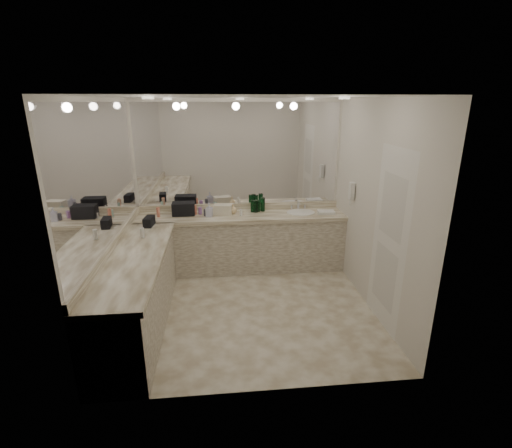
{
  "coord_description": "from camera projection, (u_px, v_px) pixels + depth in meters",
  "views": [
    {
      "loc": [
        -0.31,
        -4.26,
        2.55
      ],
      "look_at": [
        0.16,
        0.4,
        1.0
      ],
      "focal_mm": 26.0,
      "sensor_mm": 36.0,
      "label": 1
    }
  ],
  "objects": [
    {
      "name": "black_toiletry_bag",
      "position": [
        184.0,
        209.0,
        5.65
      ],
      "size": [
        0.34,
        0.22,
        0.19
      ],
      "primitive_type": "cube",
      "rotation": [
        0.0,
        0.0,
        0.01
      ],
      "color": "black",
      "rests_on": "vanity_back_top"
    },
    {
      "name": "floor",
      "position": [
        247.0,
        306.0,
        4.85
      ],
      "size": [
        3.2,
        3.2,
        0.0
      ],
      "primitive_type": "plane",
      "color": "beige",
      "rests_on": "ground"
    },
    {
      "name": "wall_phone",
      "position": [
        352.0,
        191.0,
        5.24
      ],
      "size": [
        0.06,
        0.1,
        0.24
      ],
      "primitive_type": "cube",
      "color": "white",
      "rests_on": "wall_right"
    },
    {
      "name": "green_bottle_0",
      "position": [
        256.0,
        206.0,
        5.79
      ],
      "size": [
        0.07,
        0.07,
        0.19
      ],
      "primitive_type": "cylinder",
      "color": "#0B441C",
      "rests_on": "vanity_back_top"
    },
    {
      "name": "soap_bottle_c",
      "position": [
        233.0,
        209.0,
        5.72
      ],
      "size": [
        0.13,
        0.13,
        0.15
      ],
      "primitive_type": "imported",
      "rotation": [
        0.0,
        0.0,
        -0.06
      ],
      "color": "beige",
      "rests_on": "vanity_back_top"
    },
    {
      "name": "soap_bottle_b",
      "position": [
        209.0,
        210.0,
        5.56
      ],
      "size": [
        0.11,
        0.11,
        0.21
      ],
      "primitive_type": "imported",
      "rotation": [
        0.0,
        0.0,
        -0.25
      ],
      "color": "silver",
      "rests_on": "vanity_back_top"
    },
    {
      "name": "wall_right",
      "position": [
        374.0,
        208.0,
        4.6
      ],
      "size": [
        0.02,
        3.0,
        2.6
      ],
      "primitive_type": "cube",
      "color": "silver",
      "rests_on": "floor"
    },
    {
      "name": "hand_towel",
      "position": [
        326.0,
        212.0,
        5.74
      ],
      "size": [
        0.27,
        0.19,
        0.04
      ],
      "primitive_type": "cube",
      "rotation": [
        0.0,
        0.0,
        -0.09
      ],
      "color": "white",
      "rests_on": "vanity_back_top"
    },
    {
      "name": "amenity_bottle_4",
      "position": [
        173.0,
        213.0,
        5.67
      ],
      "size": [
        0.06,
        0.06,
        0.07
      ],
      "primitive_type": "cylinder",
      "color": "white",
      "rests_on": "vanity_back_top"
    },
    {
      "name": "vanity_left_top",
      "position": [
        134.0,
        259.0,
        4.17
      ],
      "size": [
        0.64,
        2.42,
        0.06
      ],
      "primitive_type": "cube",
      "color": "#EFE6CC",
      "rests_on": "vanity_left_base"
    },
    {
      "name": "vanity_back_top",
      "position": [
        240.0,
        216.0,
        5.7
      ],
      "size": [
        3.2,
        0.64,
        0.06
      ],
      "primitive_type": "cube",
      "color": "#EFE6CC",
      "rests_on": "vanity_back_base"
    },
    {
      "name": "sink",
      "position": [
        301.0,
        213.0,
        5.8
      ],
      "size": [
        0.44,
        0.44,
        0.03
      ],
      "primitive_type": "cylinder",
      "color": "white",
      "rests_on": "vanity_back_top"
    },
    {
      "name": "wall_left",
      "position": [
        108.0,
        215.0,
        4.29
      ],
      "size": [
        0.02,
        3.0,
        2.6
      ],
      "primitive_type": "cube",
      "color": "silver",
      "rests_on": "floor"
    },
    {
      "name": "mirror_left",
      "position": [
        104.0,
        175.0,
        4.14
      ],
      "size": [
        0.01,
        2.92,
        1.55
      ],
      "primitive_type": "cube",
      "color": "white",
      "rests_on": "wall_left"
    },
    {
      "name": "amenity_bottle_7",
      "position": [
        215.0,
        210.0,
        5.78
      ],
      "size": [
        0.06,
        0.06,
        0.09
      ],
      "primitive_type": "cylinder",
      "color": "silver",
      "rests_on": "vanity_back_top"
    },
    {
      "name": "wall_back",
      "position": [
        239.0,
        185.0,
        5.86
      ],
      "size": [
        3.2,
        0.02,
        2.6
      ],
      "primitive_type": "cube",
      "color": "silver",
      "rests_on": "floor"
    },
    {
      "name": "amenity_bottle_2",
      "position": [
        195.0,
        210.0,
        5.68
      ],
      "size": [
        0.05,
        0.05,
        0.15
      ],
      "primitive_type": "cylinder",
      "color": "#E57F66",
      "rests_on": "vanity_back_top"
    },
    {
      "name": "cream_cosmetic_case",
      "position": [
        223.0,
        209.0,
        5.69
      ],
      "size": [
        0.3,
        0.21,
        0.16
      ],
      "primitive_type": "cube",
      "rotation": [
        0.0,
        0.0,
        -0.17
      ],
      "color": "beige",
      "rests_on": "vanity_back_top"
    },
    {
      "name": "ceiling",
      "position": [
        245.0,
        97.0,
        4.04
      ],
      "size": [
        3.2,
        3.2,
        0.0
      ],
      "primitive_type": "plane",
      "color": "white",
      "rests_on": "floor"
    },
    {
      "name": "mirror_back",
      "position": [
        238.0,
        155.0,
        5.7
      ],
      "size": [
        3.12,
        0.01,
        1.55
      ],
      "primitive_type": "cube",
      "color": "white",
      "rests_on": "wall_back"
    },
    {
      "name": "black_bag_spill",
      "position": [
        149.0,
        221.0,
        5.16
      ],
      "size": [
        0.14,
        0.26,
        0.13
      ],
      "primitive_type": "cube",
      "rotation": [
        0.0,
        0.0,
        -0.1
      ],
      "color": "black",
      "rests_on": "vanity_left_top"
    },
    {
      "name": "backsplash_back",
      "position": [
        239.0,
        206.0,
        5.95
      ],
      "size": [
        3.2,
        0.04,
        0.1
      ],
      "primitive_type": "cube",
      "color": "#EFE6CC",
      "rests_on": "vanity_back_top"
    },
    {
      "name": "backsplash_left",
      "position": [
        114.0,
        243.0,
        4.4
      ],
      "size": [
        0.04,
        3.0,
        0.1
      ],
      "primitive_type": "cube",
      "color": "#EFE6CC",
      "rests_on": "vanity_left_top"
    },
    {
      "name": "vanity_back_base",
      "position": [
        241.0,
        243.0,
        5.85
      ],
      "size": [
        3.2,
        0.6,
        0.84
      ],
      "primitive_type": "cube",
      "color": "beige",
      "rests_on": "floor"
    },
    {
      "name": "amenity_bottle_6",
      "position": [
        158.0,
        212.0,
        5.65
      ],
      "size": [
        0.04,
        0.04,
        0.11
      ],
      "primitive_type": "cylinder",
      "color": "silver",
      "rests_on": "vanity_back_top"
    },
    {
      "name": "amenity_bottle_8",
      "position": [
        241.0,
        213.0,
        5.62
      ],
      "size": [
        0.04,
        0.04,
        0.1
      ],
      "primitive_type": "cylinder",
      "color": "white",
      "rests_on": "vanity_back_top"
    },
    {
      "name": "amenity_bottle_0",
      "position": [
        158.0,
        212.0,
        5.56
      ],
      "size": [
        0.05,
        0.05,
        0.15
      ],
      "primitive_type": "cylinder",
      "color": "#E57F66",
      "rests_on": "vanity_back_top"
    },
    {
      "name": "green_bottle_2",
      "position": [
        253.0,
        206.0,
        5.8
      ],
      "size": [
        0.07,
        0.07,
        0.19
      ],
      "primitive_type": "cylinder",
      "color": "#0B441C",
      "rests_on": "vanity_back_top"
    },
    {
      "name": "faucet",
      "position": [
        298.0,
        205.0,
        5.97
      ],
      "size": [
        0.24,
        0.16,
        0.14
      ],
      "primitive_type": "cube",
      "color": "silver",
      "rests_on": "vanity_back_top"
    },
    {
      "name": "vanity_left_base",
      "position": [
        137.0,
        294.0,
        4.31
      ],
      "size": [
        0.6,
        2.4,
        0.84
      ],
      "primitive_type": "cube",
      "color": "beige",
      "rests_on": "floor"
    },
    {
      "name": "soap_bottle_a",
      "position": [
        188.0,
        208.0,
        5.67
      ],
      "size": [
        0.09,
        0.09,
        0.19
      ],
      "primitive_type": "imported",
      "rotation": [
        0.0,
        0.0,
        -0.28
      ],
      "color": "white",
      "rests_on": "vanity_back_top"
    },
    {
      "name": "door",
      "position": [
        389.0,
        241.0,
        4.2
      ],
      "size": [
        0.02,
        0.82,
        2.1
      ],
      "primitive_type": "cube",
      "color": "white",
      "rests_on": "wall_right"
    },
    {
      "name": "amenity_bottle_3",
      "position": [
        200.0,
        211.0,
        5.7
      ],
      "size": [
        0.06,
        0.06,
        0.11
      ],
      "primitive_type": "cylinder",
      "color": "#9966B2",
      "rests_on": "vanity_back_top"
    },
    {
      "name": "amenity_bottle_5",
      "position": [
        205.0,
        213.0,
        5.62
      ],
      "size": [
        0.05,
        0.05,
        0.1
      ],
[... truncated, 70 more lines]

